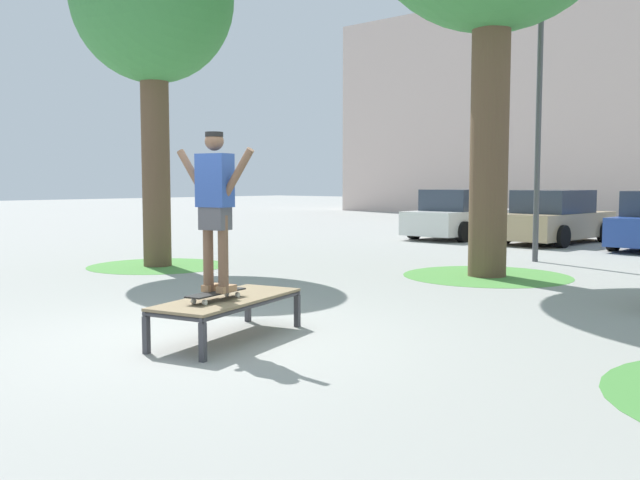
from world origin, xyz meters
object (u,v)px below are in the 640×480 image
Objects in this scene: skateboard at (216,293)px; car_tan at (555,219)px; skater at (215,200)px; tree_near_left at (153,3)px; skate_box at (228,302)px; car_white at (460,216)px; light_post at (539,83)px.

skateboard is 0.19× the size of car_tan.
skater is 8.18m from tree_near_left.
car_white is (-5.41, 13.92, 0.28)m from skate_box.
skateboard is 0.20× the size of car_white.
car_white is at bearing 85.45° from tree_near_left.
light_post is (1.66, -4.76, 3.13)m from car_tan.
car_white is (-5.46, 14.13, 0.15)m from skateboard.
skateboard is 10.20m from light_post.
tree_near_left is 1.22× the size of light_post.
light_post is (-0.90, 9.61, 3.29)m from skateboard.
car_white is 0.72× the size of light_post.
skater reaches higher than skateboard.
light_post reaches higher than car_tan.
skate_box is 0.35× the size of light_post.
car_tan is at bearing 70.82° from tree_near_left.
tree_near_left reaches higher than skater.
light_post is (-0.85, 9.41, 3.41)m from skate_box.
car_white is 7.14m from light_post.
skater is 0.40× the size of car_white.
skater reaches higher than car_tan.
car_white is at bearing -175.32° from car_tan.
skater is 15.17m from car_white.
tree_near_left is 11.51m from car_white.
light_post is at bearing 95.37° from skateboard.
car_tan is (2.90, 0.24, 0.00)m from car_white.
skateboard is 15.15m from car_white.
tree_near_left is 1.66× the size of car_tan.
tree_near_left is at bearing 151.34° from skate_box.
skater is at bearing -68.86° from car_white.
car_white is (0.84, 10.51, -4.60)m from tree_near_left.
skate_box is 1.20× the size of skater.
skate_box is 14.94m from car_white.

